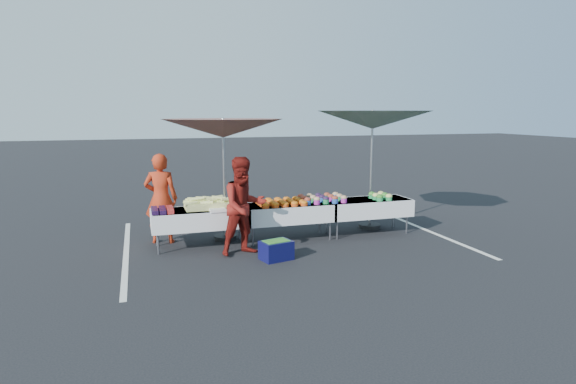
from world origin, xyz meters
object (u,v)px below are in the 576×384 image
object	(u,v)px
table_center	(288,212)
table_right	(367,207)
table_left	(200,218)
umbrella_left	(223,129)
storage_bin	(276,250)
umbrella_right	(373,121)
customer	(244,206)
vendor	(161,198)

from	to	relation	value
table_center	table_right	world-z (taller)	same
table_left	table_right	bearing A→B (deg)	0.00
table_left	umbrella_left	world-z (taller)	umbrella_left
umbrella_left	storage_bin	bearing A→B (deg)	-69.23
table_right	umbrella_right	world-z (taller)	umbrella_right
table_right	customer	size ratio (longest dim) A/B	1.02
table_center	table_right	bearing A→B (deg)	0.00
table_left	table_center	bearing A→B (deg)	0.00
table_center	customer	distance (m)	1.36
umbrella_right	storage_bin	xyz separation A→B (m)	(-2.70, -1.65, -2.24)
umbrella_left	customer	bearing A→B (deg)	-82.18
table_center	storage_bin	distance (m)	1.45
table_right	storage_bin	xyz separation A→B (m)	(-2.41, -1.25, -0.40)
table_center	customer	bearing A→B (deg)	-145.32
table_right	umbrella_left	bearing A→B (deg)	172.51
vendor	umbrella_right	distance (m)	4.83
table_left	umbrella_right	bearing A→B (deg)	5.88
vendor	customer	world-z (taller)	customer
table_left	table_center	xyz separation A→B (m)	(1.80, 0.00, 0.00)
table_left	umbrella_right	world-z (taller)	umbrella_right
umbrella_right	customer	bearing A→B (deg)	-160.03
umbrella_right	table_center	bearing A→B (deg)	-169.12
vendor	umbrella_left	bearing A→B (deg)	-171.92
table_right	storage_bin	bearing A→B (deg)	-152.58
table_left	table_right	distance (m)	3.60
table_center	vendor	size ratio (longest dim) A/B	1.03
vendor	umbrella_right	size ratio (longest dim) A/B	0.68
table_left	storage_bin	xyz separation A→B (m)	(1.19, -1.25, -0.40)
umbrella_left	storage_bin	distance (m)	2.74
umbrella_right	storage_bin	distance (m)	3.88
table_center	customer	world-z (taller)	customer
table_right	table_center	bearing A→B (deg)	180.00
table_center	storage_bin	size ratio (longest dim) A/B	3.02
umbrella_left	table_right	bearing A→B (deg)	-7.49
customer	umbrella_left	world-z (taller)	umbrella_left
umbrella_left	umbrella_right	world-z (taller)	umbrella_right
umbrella_right	vendor	bearing A→B (deg)	178.12
customer	umbrella_left	bearing A→B (deg)	84.93
customer	umbrella_left	size ratio (longest dim) A/B	0.65
customer	storage_bin	distance (m)	1.00
umbrella_left	umbrella_right	distance (m)	3.33
vendor	storage_bin	distance (m)	2.71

